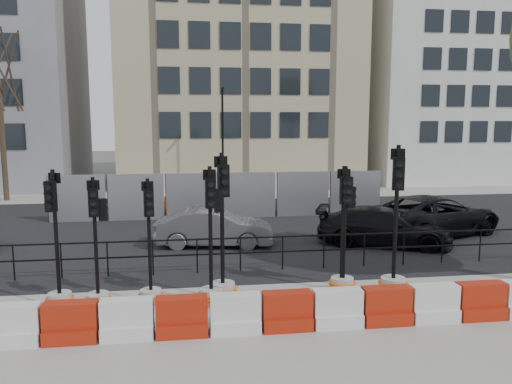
{
  "coord_description": "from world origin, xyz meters",
  "views": [
    {
      "loc": [
        -1.4,
        -12.26,
        4.21
      ],
      "look_at": [
        0.69,
        3.0,
        2.0
      ],
      "focal_mm": 35.0,
      "sensor_mm": 36.0,
      "label": 1
    }
  ],
  "objects": [
    {
      "name": "traffic_signal_b",
      "position": [
        -3.45,
        -1.1,
        0.71
      ],
      "size": [
        0.59,
        0.59,
        2.99
      ],
      "rotation": [
        0.0,
        0.0,
        0.13
      ],
      "color": "#B9B8B4",
      "rests_on": "ground"
    },
    {
      "name": "traffic_signal_a",
      "position": [
        -4.32,
        -1.03,
        0.65
      ],
      "size": [
        0.62,
        0.62,
        3.17
      ],
      "rotation": [
        0.0,
        0.0,
        -0.34
      ],
      "color": "#B9B8B4",
      "rests_on": "ground"
    },
    {
      "name": "car_d",
      "position": [
        7.57,
        4.78,
        0.75
      ],
      "size": [
        6.27,
        7.13,
        1.5
      ],
      "primitive_type": "imported",
      "rotation": [
        0.0,
        0.0,
        1.96
      ],
      "color": "black",
      "rests_on": "ground"
    },
    {
      "name": "kerb_railing",
      "position": [
        0.0,
        1.2,
        0.69
      ],
      "size": [
        18.0,
        0.04,
        1.0
      ],
      "color": "black",
      "rests_on": "ground"
    },
    {
      "name": "traffic_signal_c",
      "position": [
        -2.3,
        -1.0,
        0.61
      ],
      "size": [
        0.58,
        0.58,
        2.93
      ],
      "rotation": [
        0.0,
        0.0,
        0.19
      ],
      "color": "#B9B8B4",
      "rests_on": "ground"
    },
    {
      "name": "lamp_post_far",
      "position": [
        0.5,
        14.98,
        3.22
      ],
      "size": [
        0.12,
        0.56,
        6.0
      ],
      "color": "black",
      "rests_on": "ground"
    },
    {
      "name": "car_b",
      "position": [
        -0.56,
        4.21,
        0.64
      ],
      "size": [
        2.28,
        4.22,
        1.29
      ],
      "primitive_type": "imported",
      "rotation": [
        0.0,
        0.0,
        1.45
      ],
      "color": "#545459",
      "rests_on": "ground"
    },
    {
      "name": "building_cream",
      "position": [
        2.0,
        21.99,
        9.0
      ],
      "size": [
        15.0,
        10.06,
        18.0
      ],
      "color": "tan",
      "rests_on": "ground"
    },
    {
      "name": "sidewalk_near",
      "position": [
        0.0,
        -3.0,
        0.01
      ],
      "size": [
        40.0,
        6.0,
        0.02
      ],
      "primitive_type": "cube",
      "color": "gray",
      "rests_on": "ground"
    },
    {
      "name": "barrier_row",
      "position": [
        -0.0,
        -2.8,
        0.37
      ],
      "size": [
        12.55,
        0.5,
        0.8
      ],
      "color": "#AF260E",
      "rests_on": "ground"
    },
    {
      "name": "traffic_signal_g",
      "position": [
        2.34,
        -0.81,
        0.65
      ],
      "size": [
        0.62,
        0.62,
        3.13
      ],
      "rotation": [
        0.0,
        0.0,
        0.1
      ],
      "color": "#B9B8B4",
      "rests_on": "ground"
    },
    {
      "name": "heras_fencing",
      "position": [
        0.57,
        9.86,
        0.65
      ],
      "size": [
        14.33,
        1.72,
        2.0
      ],
      "color": "#979A9F",
      "rests_on": "ground"
    },
    {
      "name": "traffic_signal_e",
      "position": [
        -0.64,
        -0.93,
        0.72
      ],
      "size": [
        0.69,
        0.69,
        3.49
      ],
      "rotation": [
        0.0,
        0.0,
        0.23
      ],
      "color": "#B9B8B4",
      "rests_on": "ground"
    },
    {
      "name": "sidewalk_far",
      "position": [
        0.0,
        16.0,
        0.01
      ],
      "size": [
        40.0,
        4.0,
        0.02
      ],
      "primitive_type": "cube",
      "color": "gray",
      "rests_on": "ground"
    },
    {
      "name": "traffic_signal_h",
      "position": [
        3.47,
        -1.18,
        0.75
      ],
      "size": [
        0.72,
        0.72,
        3.65
      ],
      "rotation": [
        0.0,
        0.0,
        -0.26
      ],
      "color": "#B9B8B4",
      "rests_on": "ground"
    },
    {
      "name": "road",
      "position": [
        0.0,
        7.0,
        0.01
      ],
      "size": [
        40.0,
        14.0,
        0.03
      ],
      "primitive_type": "cube",
      "color": "black",
      "rests_on": "ground"
    },
    {
      "name": "traffic_signal_f",
      "position": [
        2.3,
        -0.8,
        0.75
      ],
      "size": [
        0.62,
        0.62,
        3.14
      ],
      "rotation": [
        0.0,
        0.0,
        -0.03
      ],
      "color": "#B9B8B4",
      "rests_on": "ground"
    },
    {
      "name": "traffic_signal_d",
      "position": [
        -0.92,
        -1.21,
        0.76
      ],
      "size": [
        0.63,
        0.63,
        3.21
      ],
      "rotation": [
        0.0,
        0.0,
        0.08
      ],
      "color": "#B9B8B4",
      "rests_on": "ground"
    },
    {
      "name": "building_white",
      "position": [
        17.0,
        21.99,
        8.0
      ],
      "size": [
        12.0,
        9.06,
        16.0
      ],
      "color": "silver",
      "rests_on": "ground"
    },
    {
      "name": "ground",
      "position": [
        0.0,
        0.0,
        0.0
      ],
      "size": [
        120.0,
        120.0,
        0.0
      ],
      "primitive_type": "plane",
      "color": "#51514C",
      "rests_on": "ground"
    },
    {
      "name": "car_c",
      "position": [
        5.13,
        3.55,
        0.65
      ],
      "size": [
        4.94,
        5.74,
        1.3
      ],
      "primitive_type": "imported",
      "rotation": [
        0.0,
        0.0,
        1.19
      ],
      "color": "black",
      "rests_on": "ground"
    }
  ]
}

